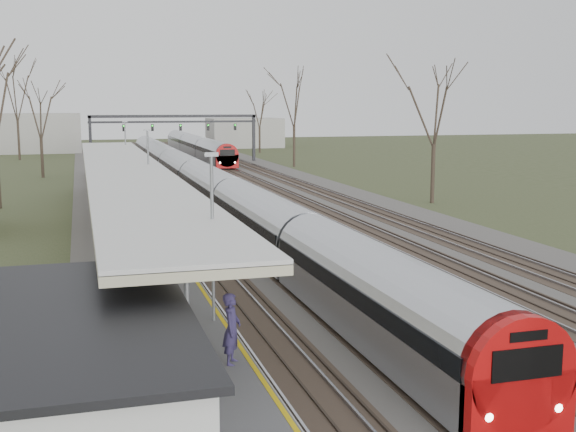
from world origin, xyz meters
name	(u,v)px	position (x,y,z in m)	size (l,w,h in m)	color
track_bed	(220,189)	(0.26, 55.00, 0.06)	(24.00, 160.00, 0.22)	#474442
platform	(122,220)	(-9.05, 37.50, 0.50)	(3.50, 69.00, 1.00)	#9E9B93
canopy	(125,170)	(-9.05, 32.99, 3.93)	(4.10, 50.00, 3.11)	slate
station_building	(31,398)	(-12.50, 8.00, 1.60)	(6.00, 9.00, 3.20)	silver
signal_gantry	(175,124)	(0.29, 84.99, 4.91)	(21.00, 0.59, 6.08)	black
tree_east_far	(435,106)	(14.00, 42.00, 7.29)	(5.00, 5.00, 10.30)	#2D231C
train_near	(195,179)	(-2.50, 50.78, 1.48)	(2.62, 90.21, 3.05)	#A6A9B0
train_far	(196,146)	(4.50, 94.93, 1.48)	(2.62, 45.21, 3.05)	#A6A9B0
passenger	(232,329)	(-7.91, 10.32, 1.91)	(0.67, 0.44, 1.83)	#332B53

